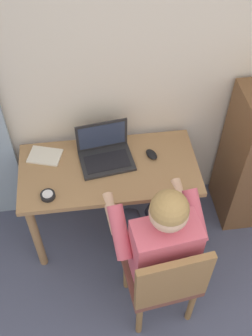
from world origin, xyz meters
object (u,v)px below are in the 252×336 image
object	(u,v)px
laptop	(105,152)
notebook_pad	(45,156)
desk_clock	(48,195)
person_seated	(157,236)
computer_mouse	(152,154)
desk	(109,179)
chair	(164,278)

from	to	relation	value
laptop	notebook_pad	distance (m)	0.40
desk_clock	person_seated	bearing A→B (deg)	-27.73
computer_mouse	desk_clock	size ratio (longest dim) A/B	1.11
person_seated	desk_clock	world-z (taller)	person_seated
laptop	desk	bearing A→B (deg)	-82.40
laptop	notebook_pad	bearing A→B (deg)	171.38
laptop	desk_clock	size ratio (longest dim) A/B	4.11
desk_clock	notebook_pad	xyz separation A→B (m)	(-0.02, 0.34, -0.01)
chair	person_seated	size ratio (longest dim) A/B	0.73
computer_mouse	desk	bearing A→B (deg)	169.96
chair	person_seated	world-z (taller)	person_seated
computer_mouse	desk_clock	xyz separation A→B (m)	(-0.68, -0.25, -0.00)
desk	laptop	size ratio (longest dim) A/B	3.13
desk	person_seated	world-z (taller)	person_seated
chair	computer_mouse	distance (m)	0.80
person_seated	desk_clock	bearing A→B (deg)	152.27
computer_mouse	notebook_pad	size ratio (longest dim) A/B	0.48
desk	chair	xyz separation A→B (m)	(0.25, -0.69, -0.11)
person_seated	desk	bearing A→B (deg)	114.26
desk	chair	distance (m)	0.74
chair	desk_clock	xyz separation A→B (m)	(-0.64, 0.51, 0.24)
computer_mouse	notebook_pad	xyz separation A→B (m)	(-0.70, 0.09, -0.01)
desk_clock	notebook_pad	bearing A→B (deg)	93.19
desk_clock	desk	bearing A→B (deg)	25.32
desk	laptop	bearing A→B (deg)	97.60
chair	laptop	distance (m)	0.87
laptop	notebook_pad	xyz separation A→B (m)	(-0.40, 0.06, -0.05)
computer_mouse	chair	bearing A→B (deg)	-116.29
notebook_pad	computer_mouse	bearing A→B (deg)	10.18
desk	notebook_pad	world-z (taller)	notebook_pad
desk	laptop	distance (m)	0.19
desk	desk_clock	bearing A→B (deg)	-154.68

